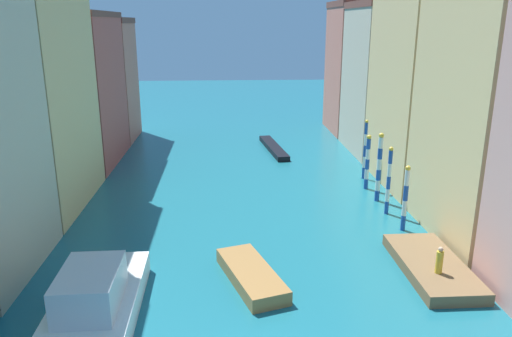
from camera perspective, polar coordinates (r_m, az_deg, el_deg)
The scene contains 18 objects.
ground_plane at distance 41.84m, azimuth -1.68°, elevation -1.64°, with size 154.00×154.00×0.00m, color #196070.
building_left_2 at distance 38.35m, azimuth -24.94°, elevation 8.29°, with size 6.87×11.75×17.09m.
building_left_3 at distance 49.66m, azimuth -19.92°, elevation 8.59°, with size 6.87×11.64×14.01m.
building_left_4 at distance 59.17m, azimuth -17.30°, elevation 9.74°, with size 6.87×7.82×13.55m.
building_right_1 at distance 32.86m, azimuth 26.60°, elevation 9.58°, with size 6.87×10.31×20.06m.
building_right_2 at distance 42.46m, azimuth 19.47°, elevation 11.92°, with size 6.87×10.88×20.58m.
building_right_3 at distance 52.67m, azimuth 14.73°, elevation 10.02°, with size 6.87×10.38×15.07m.
building_right_4 at distance 62.30m, azimuth 11.86°, elevation 11.30°, with size 6.87×9.31×15.43m.
waterfront_dock at distance 28.95m, azimuth 19.63°, elevation -10.58°, with size 3.17×7.21×0.64m.
person_on_dock at distance 27.37m, azimuth 20.42°, elevation -9.97°, with size 0.36×0.36×1.46m.
mooring_pole_0 at distance 33.12m, azimuth 16.86°, elevation -3.24°, with size 0.33×0.33×4.39m.
mooring_pole_1 at distance 35.58m, azimuth 15.07°, elevation -1.31°, with size 0.31×0.31×4.89m.
mooring_pole_2 at distance 37.96m, azimuth 14.03°, elevation 0.21°, with size 0.39×0.39×5.27m.
mooring_pole_3 at distance 40.66m, azimuth 12.74°, elevation 0.80°, with size 0.37×0.37×4.49m.
mooring_pole_4 at distance 43.25m, azimuth 12.47°, elevation 2.20°, with size 0.28×0.28×5.17m.
vaporetto_white at distance 23.71m, azimuth -18.37°, elevation -15.10°, with size 3.84×10.44×2.79m.
gondola_black at distance 52.45m, azimuth 2.03°, elevation 2.42°, with size 2.38×9.61×0.52m.
motorboat_0 at distance 26.34m, azimuth -0.56°, elevation -12.22°, with size 3.69×6.12×0.75m.
Camera 1 is at (-1.23, -15.23, 13.05)m, focal length 34.65 mm.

